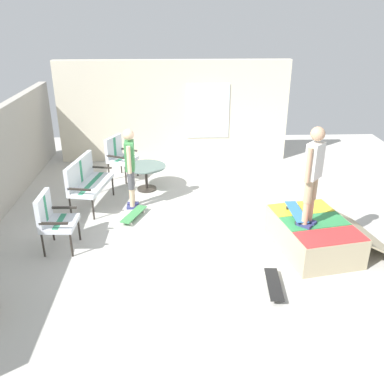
{
  "coord_description": "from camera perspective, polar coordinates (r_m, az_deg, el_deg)",
  "views": [
    {
      "loc": [
        -7.05,
        0.42,
        3.88
      ],
      "look_at": [
        0.02,
        0.15,
        0.7
      ],
      "focal_mm": 39.07,
      "sensor_mm": 36.0,
      "label": 1
    }
  ],
  "objects": [
    {
      "name": "patio_table",
      "position": [
        9.51,
        -6.28,
        2.61
      ],
      "size": [
        0.9,
        0.9,
        0.57
      ],
      "color": "#2D2823",
      "rests_on": "ground_plane"
    },
    {
      "name": "ground_plane",
      "position": [
        8.08,
        1.09,
        -4.89
      ],
      "size": [
        12.0,
        12.0,
        0.1
      ],
      "primitive_type": "cube",
      "color": "beige"
    },
    {
      "name": "patio_bench",
      "position": [
        8.86,
        -14.29,
        1.8
      ],
      "size": [
        1.33,
        0.78,
        1.02
      ],
      "color": "#2D2823",
      "rests_on": "ground_plane"
    },
    {
      "name": "house_facade",
      "position": [
        11.15,
        -2.48,
        10.89
      ],
      "size": [
        0.23,
        6.0,
        2.63
      ],
      "color": "beige",
      "rests_on": "ground_plane"
    },
    {
      "name": "skateboard_by_bench",
      "position": [
        8.36,
        -7.95,
        -3.05
      ],
      "size": [
        0.82,
        0.49,
        0.1
      ],
      "color": "#3F8C4C",
      "rests_on": "ground_plane"
    },
    {
      "name": "patio_chair_near_house",
      "position": [
        10.22,
        -10.03,
        5.18
      ],
      "size": [
        0.8,
        0.77,
        1.02
      ],
      "color": "#2D2823",
      "rests_on": "ground_plane"
    },
    {
      "name": "skateboard_spare",
      "position": [
        6.46,
        11.11,
        -12.27
      ],
      "size": [
        0.81,
        0.26,
        0.1
      ],
      "color": "black",
      "rests_on": "ground_plane"
    },
    {
      "name": "person_skater",
      "position": [
        6.81,
        16.22,
        2.89
      ],
      "size": [
        0.38,
        0.37,
        1.66
      ],
      "color": "navy",
      "rests_on": "skate_ramp"
    },
    {
      "name": "person_watching",
      "position": [
        8.49,
        -8.45,
        3.94
      ],
      "size": [
        0.48,
        0.25,
        1.68
      ],
      "color": "navy",
      "rests_on": "ground_plane"
    },
    {
      "name": "skate_ramp",
      "position": [
        7.5,
        16.41,
        -5.63
      ],
      "size": [
        1.86,
        2.09,
        0.55
      ],
      "color": "tan",
      "rests_on": "ground_plane"
    },
    {
      "name": "patio_chair_by_wall",
      "position": [
        7.44,
        -18.56,
        -3.22
      ],
      "size": [
        0.63,
        0.57,
        1.02
      ],
      "color": "#2D2823",
      "rests_on": "ground_plane"
    },
    {
      "name": "skateboard_on_ramp",
      "position": [
        7.38,
        14.05,
        -2.66
      ],
      "size": [
        0.8,
        0.21,
        0.1
      ],
      "color": "#3372B2",
      "rests_on": "skate_ramp"
    }
  ]
}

